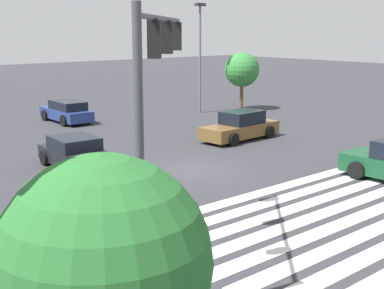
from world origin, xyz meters
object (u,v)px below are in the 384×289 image
Objects in this scene: car_4 at (67,112)px; street_light_pole_b at (200,48)px; traffic_signal_mast at (157,79)px; car_2 at (241,127)px; tree_corner_b at (242,70)px; tree_corner_c at (104,263)px; car_1 at (77,154)px.

street_light_pole_b is at bearing -104.13° from car_4.
car_2 is (13.20, 10.23, -4.09)m from traffic_signal_mast.
tree_corner_b is at bearing -4.65° from traffic_signal_mast.
car_2 is at bearing -156.34° from car_4.
car_4 is 1.06× the size of tree_corner_b.
tree_corner_c is (-12.79, -25.93, 2.42)m from car_4.
car_2 is 12.10m from car_4.
traffic_signal_mast is at bearing -133.33° from street_light_pole_b.
car_2 reaches higher than car_1.
tree_corner_b is (21.13, 17.95, -1.85)m from traffic_signal_mast.
car_1 is at bearing -5.56° from car_2.
car_2 reaches higher than car_4.
tree_corner_c reaches higher than car_2.
tree_corner_c is at bearing 154.91° from car_4.
car_1 is 1.00× the size of car_4.
street_light_pole_b reaches higher than car_4.
tree_corner_c is at bearing -23.02° from car_1.
car_1 is at bearing 63.04° from tree_corner_c.
street_light_pole_b is 32.17m from tree_corner_c.
tree_corner_b reaches higher than car_4.
tree_corner_b is 33.88m from tree_corner_c.
traffic_signal_mast is 1.31× the size of car_2.
tree_corner_b is (3.32, -0.93, -1.67)m from street_light_pole_b.
tree_corner_b is (12.56, -3.45, 2.26)m from car_4.
tree_corner_b is 0.94× the size of tree_corner_c.
tree_corner_c is at bearing 36.46° from car_2.
car_1 is 17.06m from tree_corner_c.
tree_corner_c is (-7.65, -15.05, 2.48)m from car_1.
tree_corner_b is at bearing 116.72° from car_1.
car_2 is 10.55m from street_light_pole_b.
car_4 reaches higher than car_1.
tree_corner_c is (-17.42, -14.75, 2.40)m from car_2.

